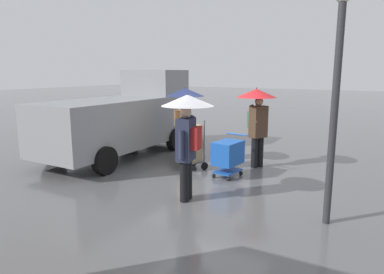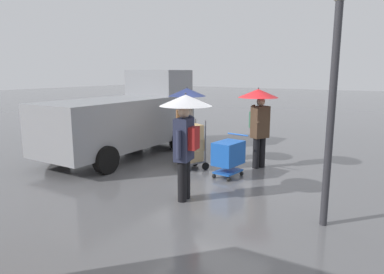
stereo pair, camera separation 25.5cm
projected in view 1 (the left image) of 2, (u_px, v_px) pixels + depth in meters
name	position (u px, v px, depth m)	size (l,w,h in m)	color
ground_plane	(210.00, 178.00, 8.43)	(90.00, 90.00, 0.00)	#5B5B5E
cargo_van_parked_right	(124.00, 117.00, 10.62)	(2.26, 5.37, 2.60)	gray
shopping_cart_vendor	(228.00, 154.00, 8.48)	(0.62, 0.87, 1.02)	#1951B2
hand_dolly_boxes	(190.00, 144.00, 9.06)	(0.73, 0.84, 1.32)	#515156
pedestrian_pink_side	(185.00, 108.00, 9.58)	(1.04, 1.04, 2.15)	black
pedestrian_black_side	(187.00, 123.00, 6.79)	(1.04, 1.04, 2.15)	black
pedestrian_white_side	(257.00, 109.00, 9.13)	(1.04, 1.04, 2.15)	black
street_lamp	(337.00, 83.00, 5.52)	(0.28, 0.28, 3.86)	#2D2D33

